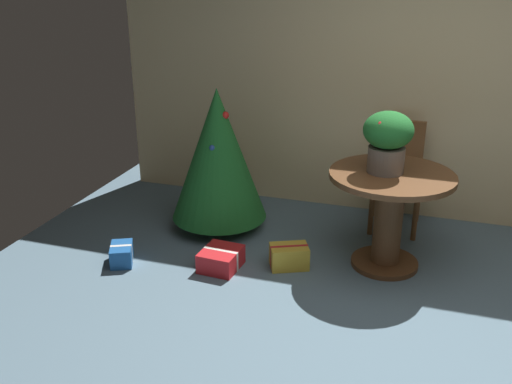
{
  "coord_description": "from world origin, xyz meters",
  "views": [
    {
      "loc": [
        -0.02,
        -3.0,
        2.2
      ],
      "look_at": [
        -1.2,
        0.64,
        0.67
      ],
      "focal_mm": 40.57,
      "sensor_mm": 36.0,
      "label": 1
    }
  ],
  "objects_px": {
    "holiday_tree": "(218,154)",
    "gift_box_red": "(221,259)",
    "gift_box_gold": "(289,256)",
    "wooden_chair_far": "(399,170)",
    "round_dining_table": "(389,206)",
    "gift_box_blue": "(122,254)",
    "flower_vase": "(388,138)"
  },
  "relations": [
    {
      "from": "flower_vase",
      "to": "wooden_chair_far",
      "type": "height_order",
      "value": "flower_vase"
    },
    {
      "from": "holiday_tree",
      "to": "gift_box_red",
      "type": "bearing_deg",
      "value": -67.93
    },
    {
      "from": "gift_box_gold",
      "to": "gift_box_blue",
      "type": "xyz_separation_m",
      "value": [
        -1.26,
        -0.34,
        -0.01
      ]
    },
    {
      "from": "holiday_tree",
      "to": "gift_box_gold",
      "type": "height_order",
      "value": "holiday_tree"
    },
    {
      "from": "gift_box_blue",
      "to": "gift_box_red",
      "type": "bearing_deg",
      "value": 12.15
    },
    {
      "from": "wooden_chair_far",
      "to": "holiday_tree",
      "type": "distance_m",
      "value": 1.58
    },
    {
      "from": "flower_vase",
      "to": "gift_box_blue",
      "type": "xyz_separation_m",
      "value": [
        -1.9,
        -0.61,
        -0.94
      ]
    },
    {
      "from": "wooden_chair_far",
      "to": "gift_box_red",
      "type": "relative_size",
      "value": 2.8
    },
    {
      "from": "round_dining_table",
      "to": "gift_box_blue",
      "type": "height_order",
      "value": "round_dining_table"
    },
    {
      "from": "wooden_chair_far",
      "to": "gift_box_red",
      "type": "bearing_deg",
      "value": -133.87
    },
    {
      "from": "wooden_chair_far",
      "to": "gift_box_red",
      "type": "distance_m",
      "value": 1.77
    },
    {
      "from": "round_dining_table",
      "to": "gift_box_blue",
      "type": "relative_size",
      "value": 3.14
    },
    {
      "from": "round_dining_table",
      "to": "holiday_tree",
      "type": "bearing_deg",
      "value": 170.33
    },
    {
      "from": "holiday_tree",
      "to": "gift_box_blue",
      "type": "xyz_separation_m",
      "value": [
        -0.49,
        -0.85,
        -0.6
      ]
    },
    {
      "from": "round_dining_table",
      "to": "wooden_chair_far",
      "type": "bearing_deg",
      "value": 90.0
    },
    {
      "from": "gift_box_red",
      "to": "gift_box_gold",
      "type": "bearing_deg",
      "value": 19.91
    },
    {
      "from": "round_dining_table",
      "to": "wooden_chair_far",
      "type": "xyz_separation_m",
      "value": [
        0.0,
        0.8,
        0.02
      ]
    },
    {
      "from": "round_dining_table",
      "to": "gift_box_gold",
      "type": "distance_m",
      "value": 0.85
    },
    {
      "from": "round_dining_table",
      "to": "gift_box_red",
      "type": "relative_size",
      "value": 2.8
    },
    {
      "from": "gift_box_red",
      "to": "holiday_tree",
      "type": "bearing_deg",
      "value": 112.07
    },
    {
      "from": "gift_box_gold",
      "to": "gift_box_red",
      "type": "distance_m",
      "value": 0.52
    },
    {
      "from": "gift_box_red",
      "to": "gift_box_blue",
      "type": "bearing_deg",
      "value": -167.85
    },
    {
      "from": "flower_vase",
      "to": "gift_box_red",
      "type": "distance_m",
      "value": 1.54
    },
    {
      "from": "flower_vase",
      "to": "holiday_tree",
      "type": "distance_m",
      "value": 1.47
    },
    {
      "from": "gift_box_gold",
      "to": "wooden_chair_far",
      "type": "bearing_deg",
      "value": 56.64
    },
    {
      "from": "holiday_tree",
      "to": "wooden_chair_far",
      "type": "bearing_deg",
      "value": 20.51
    },
    {
      "from": "wooden_chair_far",
      "to": "gift_box_gold",
      "type": "relative_size",
      "value": 2.72
    },
    {
      "from": "flower_vase",
      "to": "holiday_tree",
      "type": "height_order",
      "value": "holiday_tree"
    },
    {
      "from": "flower_vase",
      "to": "wooden_chair_far",
      "type": "distance_m",
      "value": 0.94
    },
    {
      "from": "round_dining_table",
      "to": "holiday_tree",
      "type": "distance_m",
      "value": 1.5
    },
    {
      "from": "round_dining_table",
      "to": "gift_box_red",
      "type": "height_order",
      "value": "round_dining_table"
    },
    {
      "from": "gift_box_red",
      "to": "gift_box_blue",
      "type": "xyz_separation_m",
      "value": [
        -0.77,
        -0.17,
        -0.0
      ]
    }
  ]
}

